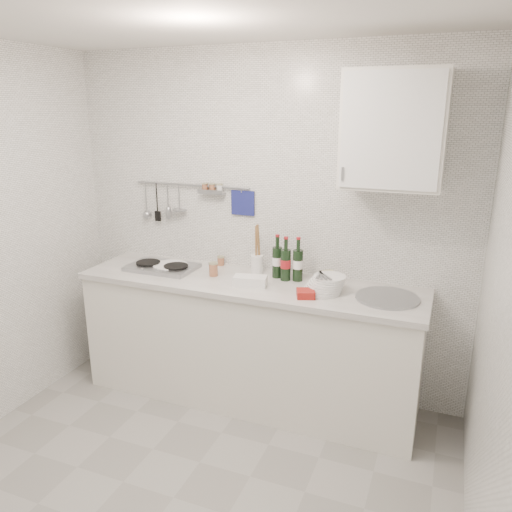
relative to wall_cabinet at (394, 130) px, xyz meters
The scene contains 17 objects.
floor 2.47m from the wall_cabinet, 126.42° to the right, with size 3.00×3.00×0.00m, color gray.
ceiling 1.61m from the wall_cabinet, 126.42° to the right, with size 3.00×3.00×0.00m, color silver.
back_wall 1.15m from the wall_cabinet, 168.67° to the left, with size 3.00×0.02×2.50m, color silver.
wall_right 1.53m from the wall_cabinet, 63.80° to the right, with size 0.02×2.80×2.50m, color silver.
counter 1.76m from the wall_cabinet, behind, with size 2.44×0.64×0.96m.
wall_rail 1.59m from the wall_cabinet, behind, with size 0.98×0.09×0.34m.
wall_cabinet is the anchor object (origin of this frame).
plate_stack_hob 1.85m from the wall_cabinet, behind, with size 0.27×0.27×0.03m.
plate_stack_sink 1.05m from the wall_cabinet, 156.43° to the right, with size 0.28×0.26×0.12m.
wine_bottles 1.10m from the wall_cabinet, behind, with size 0.23×0.11×0.31m.
butter_dish 1.33m from the wall_cabinet, 165.91° to the right, with size 0.22×0.11×0.07m, color white.
strawberry_punnet 1.13m from the wall_cabinet, 147.20° to the right, with size 0.11×0.11×0.05m, color #B02813.
utensil_crock 1.31m from the wall_cabinet, behind, with size 0.09×0.09×0.37m.
jar_a 1.59m from the wall_cabinet, behind, with size 0.06×0.06×0.07m.
jar_b 1.06m from the wall_cabinet, 167.97° to the left, with size 0.06×0.06×0.08m.
jar_c 1.05m from the wall_cabinet, behind, with size 0.07×0.07×0.10m.
jar_d 1.53m from the wall_cabinet, behind, with size 0.07×0.07×0.10m.
Camera 1 is at (1.26, -1.94, 2.07)m, focal length 35.00 mm.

